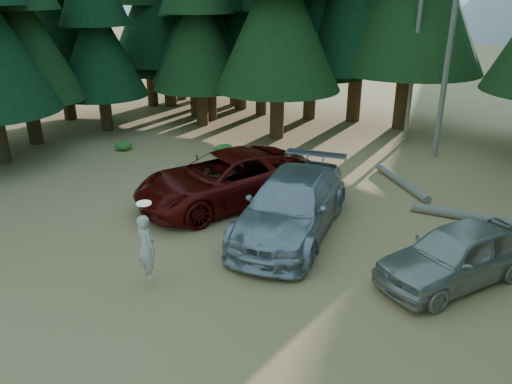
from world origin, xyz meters
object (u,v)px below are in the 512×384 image
log_mid (402,182)px  log_right (491,220)px  red_pickup (226,179)px  frisbee_player (146,247)px  silver_minivan_center (291,205)px  log_left (220,169)px  silver_minivan_right (456,254)px

log_mid → log_right: log_right is taller
red_pickup → log_mid: 6.85m
frisbee_player → log_mid: size_ratio=0.57×
red_pickup → silver_minivan_center: bearing=8.4°
frisbee_player → log_left: bearing=-51.2°
log_right → silver_minivan_right: bearing=-101.1°
silver_minivan_right → frisbee_player: bearing=-116.6°
silver_minivan_right → log_left: size_ratio=1.20×
silver_minivan_right → red_pickup: bearing=-158.0°
log_mid → silver_minivan_right: bearing=-18.2°
log_left → frisbee_player: bearing=-90.3°
silver_minivan_center → log_mid: bearing=61.4°
red_pickup → silver_minivan_center: 3.13m
log_left → log_mid: bearing=-4.0°
frisbee_player → log_right: size_ratio=0.42×
silver_minivan_center → log_right: 6.51m
silver_minivan_center → frisbee_player: frisbee_player is taller
red_pickup → log_right: 8.79m
silver_minivan_right → log_mid: 6.69m
log_mid → log_right: (3.61, -1.45, 0.01)m
red_pickup → log_left: (-2.24, 2.14, -0.76)m
silver_minivan_right → log_right: silver_minivan_right is taller
silver_minivan_center → silver_minivan_right: bearing=-13.9°
frisbee_player → silver_minivan_center: bearing=-94.2°
log_left → log_right: 10.25m
log_mid → log_right: 3.89m
silver_minivan_right → log_right: size_ratio=0.91×
silver_minivan_right → log_left: bearing=-169.5°
silver_minivan_center → silver_minivan_right: 4.89m
red_pickup → log_left: bearing=153.8°
frisbee_player → red_pickup: bearing=-60.3°
silver_minivan_right → log_right: (-0.12, 4.07, -0.61)m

